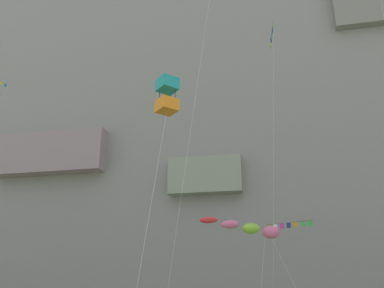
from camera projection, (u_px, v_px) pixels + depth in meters
The scene contains 5 objects.
cliff_face at pixel (215, 98), 71.54m from camera, with size 180.00×23.60×72.04m.
kite_windsock_low_left at pixel (253, 229), 28.73m from camera, with size 5.60×4.61×8.70m.
kite_box_upper_right at pixel (167, 96), 18.53m from camera, with size 1.18×4.20×13.14m.
kite_banner_far_left at pixel (290, 233), 29.07m from camera, with size 3.42×4.68×8.63m.
kite_banner_low_right at pixel (272, 46), 46.18m from camera, with size 2.22×6.13×32.09m.
Camera 1 is at (8.99, -5.06, 3.86)m, focal length 38.06 mm.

